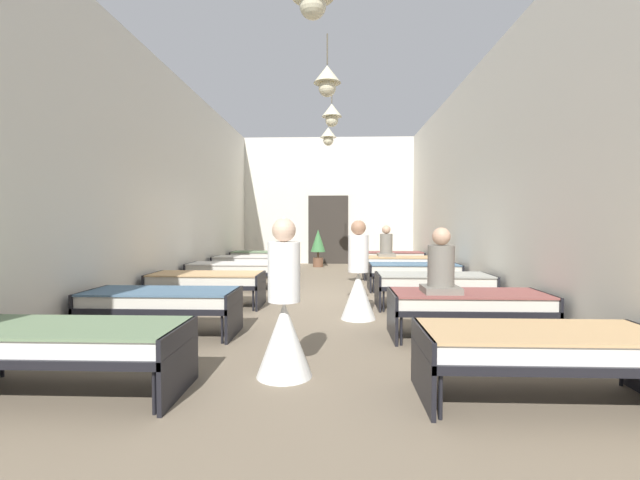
{
  "coord_description": "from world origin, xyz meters",
  "views": [
    {
      "loc": [
        0.3,
        -8.21,
        1.42
      ],
      "look_at": [
        0.0,
        -0.48,
        1.12
      ],
      "focal_mm": 24.22,
      "sensor_mm": 36.0,
      "label": 1
    }
  ],
  "objects_px": {
    "bed_left_row_2": "(207,281)",
    "bed_left_row_5": "(263,256)",
    "bed_right_row_3": "(413,270)",
    "bed_right_row_4": "(400,262)",
    "bed_left_row_4": "(251,261)",
    "nurse_mid_aisle": "(284,320)",
    "patient_seated_primary": "(386,245)",
    "bed_left_row_3": "(233,269)",
    "bed_right_row_0": "(540,347)",
    "potted_plant": "(318,244)",
    "bed_left_row_0": "(69,342)",
    "bed_left_row_1": "(162,301)",
    "nurse_near_aisle": "(358,284)",
    "bed_right_row_2": "(433,282)",
    "bed_right_row_5": "(391,256)",
    "bed_right_row_1": "(468,303)",
    "patient_seated_secondary": "(441,269)"
  },
  "relations": [
    {
      "from": "bed_left_row_0",
      "to": "bed_right_row_4",
      "type": "height_order",
      "value": "same"
    },
    {
      "from": "bed_left_row_0",
      "to": "bed_left_row_2",
      "type": "xyz_separation_m",
      "value": [
        0.0,
        3.8,
        0.0
      ]
    },
    {
      "from": "bed_left_row_1",
      "to": "bed_left_row_3",
      "type": "distance_m",
      "value": 3.8
    },
    {
      "from": "bed_left_row_2",
      "to": "patient_seated_primary",
      "type": "distance_m",
      "value": 5.23
    },
    {
      "from": "bed_left_row_5",
      "to": "bed_left_row_2",
      "type": "bearing_deg",
      "value": -90.0
    },
    {
      "from": "bed_right_row_4",
      "to": "nurse_near_aisle",
      "type": "xyz_separation_m",
      "value": [
        -1.3,
        -4.68,
        0.09
      ]
    },
    {
      "from": "bed_right_row_4",
      "to": "potted_plant",
      "type": "xyz_separation_m",
      "value": [
        -2.23,
        2.99,
        0.31
      ]
    },
    {
      "from": "bed_left_row_3",
      "to": "nurse_mid_aisle",
      "type": "distance_m",
      "value": 5.5
    },
    {
      "from": "bed_right_row_3",
      "to": "bed_right_row_1",
      "type": "bearing_deg",
      "value": -90.0
    },
    {
      "from": "bed_right_row_3",
      "to": "potted_plant",
      "type": "distance_m",
      "value": 5.38
    },
    {
      "from": "bed_right_row_1",
      "to": "bed_left_row_4",
      "type": "relative_size",
      "value": 1.0
    },
    {
      "from": "bed_left_row_3",
      "to": "nurse_near_aisle",
      "type": "bearing_deg",
      "value": -47.52
    },
    {
      "from": "patient_seated_primary",
      "to": "potted_plant",
      "type": "height_order",
      "value": "patient_seated_primary"
    },
    {
      "from": "bed_left_row_2",
      "to": "nurse_near_aisle",
      "type": "xyz_separation_m",
      "value": [
        2.54,
        -0.88,
        0.09
      ]
    },
    {
      "from": "bed_right_row_2",
      "to": "patient_seated_primary",
      "type": "relative_size",
      "value": 2.37
    },
    {
      "from": "bed_right_row_4",
      "to": "bed_left_row_5",
      "type": "height_order",
      "value": "same"
    },
    {
      "from": "nurse_near_aisle",
      "to": "bed_left_row_4",
      "type": "bearing_deg",
      "value": -124.7
    },
    {
      "from": "bed_right_row_5",
      "to": "patient_seated_primary",
      "type": "height_order",
      "value": "patient_seated_primary"
    },
    {
      "from": "bed_right_row_1",
      "to": "bed_left_row_5",
      "type": "height_order",
      "value": "same"
    },
    {
      "from": "bed_right_row_0",
      "to": "nurse_near_aisle",
      "type": "xyz_separation_m",
      "value": [
        -1.3,
        2.92,
        0.09
      ]
    },
    {
      "from": "bed_left_row_3",
      "to": "nurse_near_aisle",
      "type": "height_order",
      "value": "nurse_near_aisle"
    },
    {
      "from": "nurse_mid_aisle",
      "to": "patient_seated_primary",
      "type": "height_order",
      "value": "nurse_mid_aisle"
    },
    {
      "from": "bed_right_row_3",
      "to": "patient_seated_primary",
      "type": "height_order",
      "value": "patient_seated_primary"
    },
    {
      "from": "bed_right_row_4",
      "to": "bed_left_row_0",
      "type": "bearing_deg",
      "value": -116.84
    },
    {
      "from": "bed_right_row_0",
      "to": "patient_seated_secondary",
      "type": "relative_size",
      "value": 2.37
    },
    {
      "from": "bed_right_row_3",
      "to": "nurse_mid_aisle",
      "type": "distance_m",
      "value": 5.63
    },
    {
      "from": "bed_right_row_2",
      "to": "bed_left_row_5",
      "type": "height_order",
      "value": "same"
    },
    {
      "from": "patient_seated_primary",
      "to": "bed_right_row_5",
      "type": "bearing_deg",
      "value": 79.22
    },
    {
      "from": "bed_left_row_3",
      "to": "nurse_near_aisle",
      "type": "relative_size",
      "value": 1.28
    },
    {
      "from": "nurse_near_aisle",
      "to": "patient_seated_primary",
      "type": "height_order",
      "value": "nurse_near_aisle"
    },
    {
      "from": "bed_left_row_2",
      "to": "bed_left_row_5",
      "type": "distance_m",
      "value": 5.7
    },
    {
      "from": "bed_left_row_0",
      "to": "bed_left_row_1",
      "type": "distance_m",
      "value": 1.9
    },
    {
      "from": "bed_right_row_3",
      "to": "bed_left_row_4",
      "type": "relative_size",
      "value": 1.0
    },
    {
      "from": "bed_right_row_3",
      "to": "bed_right_row_4",
      "type": "distance_m",
      "value": 1.9
    },
    {
      "from": "nurse_near_aisle",
      "to": "nurse_mid_aisle",
      "type": "bearing_deg",
      "value": 8.49
    },
    {
      "from": "bed_left_row_3",
      "to": "potted_plant",
      "type": "bearing_deg",
      "value": 71.72
    },
    {
      "from": "bed_left_row_5",
      "to": "nurse_mid_aisle",
      "type": "distance_m",
      "value": 9.19
    },
    {
      "from": "bed_left_row_2",
      "to": "bed_right_row_3",
      "type": "bearing_deg",
      "value": 26.29
    },
    {
      "from": "bed_right_row_0",
      "to": "bed_left_row_5",
      "type": "height_order",
      "value": "same"
    },
    {
      "from": "bed_left_row_4",
      "to": "bed_right_row_5",
      "type": "relative_size",
      "value": 1.0
    },
    {
      "from": "bed_right_row_0",
      "to": "potted_plant",
      "type": "distance_m",
      "value": 10.82
    },
    {
      "from": "bed_left_row_4",
      "to": "bed_left_row_0",
      "type": "bearing_deg",
      "value": -90.0
    },
    {
      "from": "bed_right_row_3",
      "to": "nurse_mid_aisle",
      "type": "relative_size",
      "value": 1.28
    },
    {
      "from": "bed_right_row_5",
      "to": "patient_seated_secondary",
      "type": "distance_m",
      "value": 7.69
    },
    {
      "from": "bed_left_row_4",
      "to": "bed_left_row_5",
      "type": "relative_size",
      "value": 1.0
    },
    {
      "from": "nurse_mid_aisle",
      "to": "potted_plant",
      "type": "distance_m",
      "value": 10.11
    },
    {
      "from": "bed_right_row_5",
      "to": "nurse_mid_aisle",
      "type": "height_order",
      "value": "nurse_mid_aisle"
    },
    {
      "from": "bed_right_row_0",
      "to": "nurse_mid_aisle",
      "type": "bearing_deg",
      "value": 167.16
    },
    {
      "from": "bed_left_row_0",
      "to": "bed_left_row_3",
      "type": "xyz_separation_m",
      "value": [
        0.0,
        5.7,
        0.0
      ]
    },
    {
      "from": "bed_left_row_5",
      "to": "nurse_mid_aisle",
      "type": "relative_size",
      "value": 1.28
    }
  ]
}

